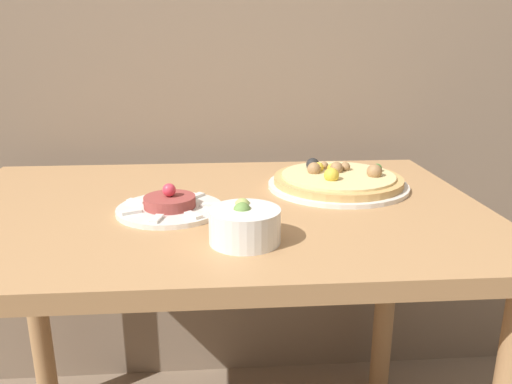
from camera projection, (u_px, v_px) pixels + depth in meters
The scene contains 4 objects.
dining_table at pixel (212, 254), 1.09m from camera, with size 1.16×0.76×0.76m.
pizza_plate at pixel (338, 180), 1.18m from camera, with size 0.33×0.33×0.06m.
tartare_plate at pixel (170, 206), 1.01m from camera, with size 0.22×0.22×0.06m.
small_bowl at pixel (245, 225), 0.85m from camera, with size 0.12×0.12×0.07m.
Camera 1 is at (0.02, -0.63, 1.09)m, focal length 35.00 mm.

